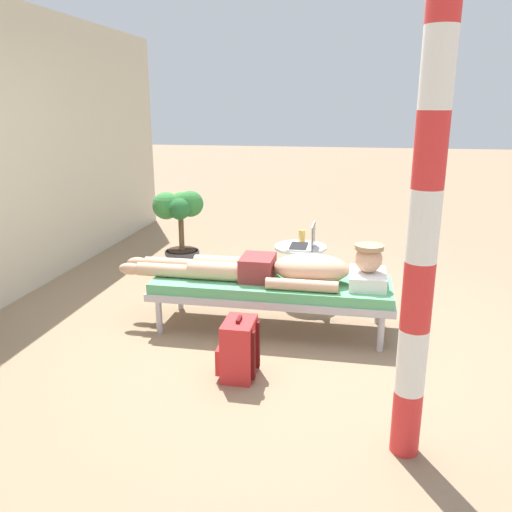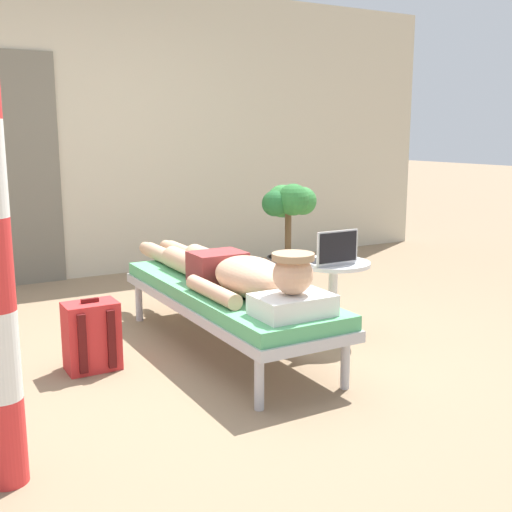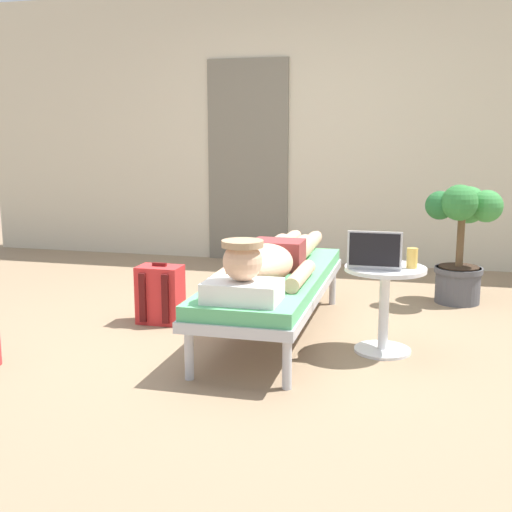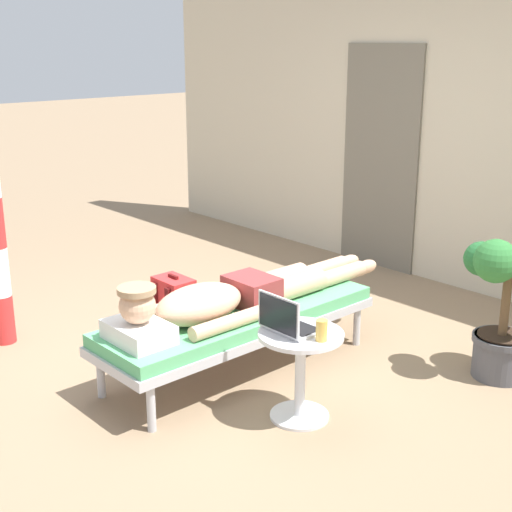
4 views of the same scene
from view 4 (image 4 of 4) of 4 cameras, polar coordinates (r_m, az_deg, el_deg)
The scene contains 10 objects.
ground_plane at distance 4.90m, azimuth -3.23°, elevation -8.26°, with size 40.00×40.00×0.00m, color #8C7256.
house_wall_back at distance 6.33m, azimuth 16.64°, elevation 9.58°, with size 7.60×0.20×2.70m, color beige.
house_door_panel at distance 6.76m, azimuth 9.84°, elevation 7.63°, with size 0.84×0.03×2.04m, color #6D6759.
lounge_chair at distance 4.64m, azimuth -1.38°, elevation -5.07°, with size 0.63×1.94×0.42m.
person_reclining at distance 4.53m, azimuth -2.22°, elevation -3.30°, with size 0.53×2.17×0.33m.
side_table at distance 4.07m, azimuth 3.55°, elevation -8.26°, with size 0.48×0.48×0.52m.
laptop at distance 3.98m, azimuth 2.47°, elevation -5.26°, with size 0.31×0.24×0.23m.
drink_glass at distance 3.88m, azimuth 5.23°, elevation -5.90°, with size 0.06×0.06×0.12m, color gold.
backpack at distance 5.36m, azimuth -6.47°, elevation -3.82°, with size 0.30×0.26×0.42m.
potted_plant at distance 4.74m, azimuth 19.53°, elevation -2.98°, with size 0.58×0.58×0.93m.
Camera 4 is at (3.46, -2.78, 2.09)m, focal length 50.40 mm.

